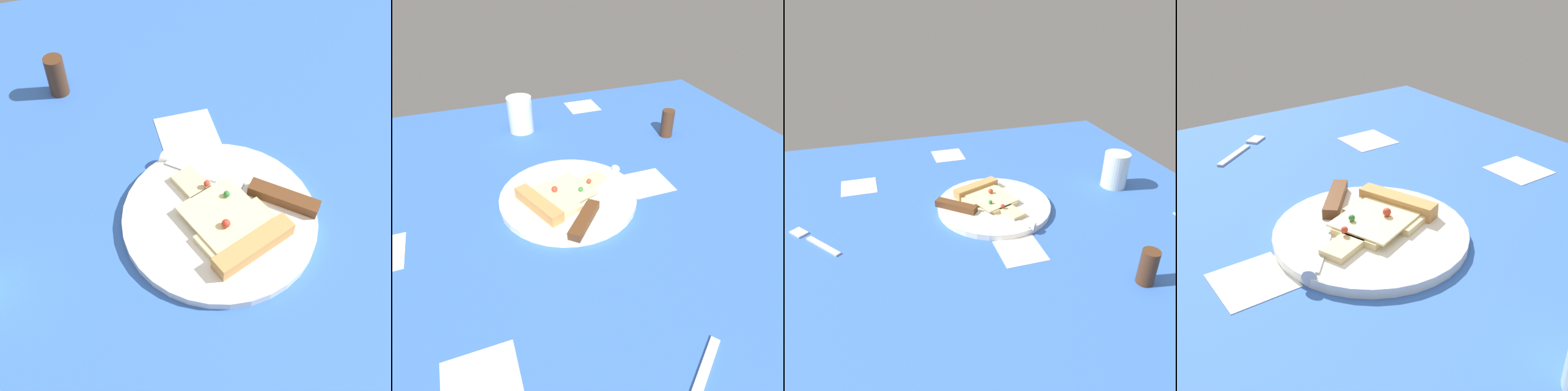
{
  "view_description": "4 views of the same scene",
  "coord_description": "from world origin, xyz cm",
  "views": [
    {
      "loc": [
        46.33,
        -16.68,
        63.39
      ],
      "look_at": [
        2.44,
        -4.43,
        4.3
      ],
      "focal_mm": 51.21,
      "sensor_mm": 36.0,
      "label": 1
    },
    {
      "loc": [
        20.59,
        52.23,
        42.14
      ],
      "look_at": [
        1.62,
        1.56,
        2.5
      ],
      "focal_mm": 32.52,
      "sensor_mm": 36.0,
      "label": 2
    },
    {
      "loc": [
        -71.52,
        24.67,
        48.28
      ],
      "look_at": [
        6.7,
        1.19,
        2.79
      ],
      "focal_mm": 35.95,
      "sensor_mm": 36.0,
      "label": 3
    },
    {
      "loc": [
        -30.49,
        -52.16,
        38.36
      ],
      "look_at": [
        7.23,
        1.9,
        4.36
      ],
      "focal_mm": 48.04,
      "sensor_mm": 36.0,
      "label": 4
    }
  ],
  "objects": [
    {
      "name": "ground_plane",
      "position": [
        0.02,
        -0.01,
        -1.5
      ],
      "size": [
        113.82,
        113.82,
        3.0
      ],
      "color": "#3360B7",
      "rests_on": "ground"
    },
    {
      "name": "pepper_shaker",
      "position": [
        -28.01,
        -19.48,
        3.47
      ],
      "size": [
        3.16,
        3.16,
        6.94
      ],
      "primitive_type": "cylinder",
      "color": "#4C2D19",
      "rests_on": "ground_plane"
    },
    {
      "name": "plate",
      "position": [
        4.53,
        -1.58,
        0.69
      ],
      "size": [
        26.79,
        26.79,
        1.39
      ],
      "primitive_type": "cylinder",
      "color": "white",
      "rests_on": "ground_plane"
    },
    {
      "name": "pizza_slice",
      "position": [
        6.97,
        -0.63,
        2.17
      ],
      "size": [
        19.04,
        14.34,
        2.48
      ],
      "rotation": [
        0.0,
        0.0,
        1.94
      ],
      "color": "beige",
      "rests_on": "plate"
    },
    {
      "name": "knife",
      "position": [
        1.55,
        4.19,
        1.99
      ],
      "size": [
        17.26,
        19.55,
        2.45
      ],
      "rotation": [
        0.0,
        0.0,
        2.43
      ],
      "color": "silver",
      "rests_on": "plate"
    }
  ]
}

